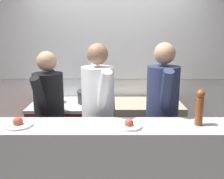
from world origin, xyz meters
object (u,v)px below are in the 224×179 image
(stock_pot, at_px, (53,97))
(pepper_mill, at_px, (201,107))
(sauce_pot, at_px, (91,96))
(oven_range, at_px, (74,133))
(plated_dish_main, at_px, (19,124))
(plated_dish_appetiser, at_px, (130,125))
(chef_sous, at_px, (99,113))
(chef_line, at_px, (163,112))
(chef_head_cook, at_px, (51,116))
(chefs_knife, at_px, (158,106))

(stock_pot, bearing_deg, pepper_mill, -36.61)
(sauce_pot, bearing_deg, oven_range, -173.62)
(stock_pot, distance_m, plated_dish_main, 1.23)
(plated_dish_appetiser, relative_size, chef_sous, 0.13)
(plated_dish_main, xyz_separation_m, chef_line, (1.41, 0.54, -0.07))
(plated_dish_appetiser, bearing_deg, plated_dish_main, 178.44)
(chef_head_cook, bearing_deg, chefs_knife, 29.65)
(sauce_pot, relative_size, pepper_mill, 1.07)
(pepper_mill, distance_m, chef_head_cook, 1.62)
(plated_dish_main, bearing_deg, plated_dish_appetiser, -1.56)
(chefs_knife, distance_m, plated_dish_main, 1.78)
(chefs_knife, xyz_separation_m, chef_sous, (-0.75, -0.52, 0.07))
(sauce_pot, height_order, chef_sous, chef_sous)
(sauce_pot, distance_m, chef_sous, 0.72)
(chefs_knife, bearing_deg, oven_range, 171.97)
(plated_dish_appetiser, bearing_deg, sauce_pot, 109.94)
(sauce_pot, relative_size, chef_line, 0.21)
(sauce_pot, xyz_separation_m, plated_dish_appetiser, (0.45, -1.25, 0.06))
(sauce_pot, height_order, chefs_knife, sauce_pot)
(pepper_mill, xyz_separation_m, chef_sous, (-0.95, 0.49, -0.22))
(stock_pot, distance_m, chef_sous, 0.98)
(chefs_knife, bearing_deg, chef_head_cook, -160.66)
(oven_range, relative_size, sauce_pot, 3.11)
(plated_dish_main, bearing_deg, chef_head_cook, 75.99)
(pepper_mill, bearing_deg, plated_dish_main, -179.02)
(oven_range, xyz_separation_m, chef_line, (1.11, -0.66, 0.52))
(chefs_knife, height_order, chef_head_cook, chef_head_cook)
(chef_sous, xyz_separation_m, chef_line, (0.71, 0.03, 0.00))
(chefs_knife, distance_m, pepper_mill, 1.07)
(stock_pot, distance_m, chef_line, 1.54)
(chefs_knife, height_order, chef_sous, chef_sous)
(stock_pot, bearing_deg, chef_head_cook, -79.86)
(oven_range, relative_size, chefs_knife, 2.94)
(oven_range, distance_m, stock_pot, 0.59)
(plated_dish_main, height_order, chef_sous, chef_sous)
(chef_line, bearing_deg, plated_dish_appetiser, -122.58)
(stock_pot, relative_size, chef_head_cook, 0.16)
(pepper_mill, height_order, chef_line, chef_line)
(chef_head_cook, bearing_deg, stock_pot, 110.44)
(chefs_knife, height_order, chef_line, chef_line)
(oven_range, bearing_deg, chef_line, -30.70)
(oven_range, distance_m, pepper_mill, 1.93)
(sauce_pot, relative_size, chefs_knife, 0.94)
(pepper_mill, bearing_deg, plated_dish_appetiser, -175.04)
(oven_range, bearing_deg, stock_pot, 173.62)
(pepper_mill, height_order, chef_head_cook, chef_head_cook)
(chef_line, bearing_deg, chefs_knife, 88.48)
(sauce_pot, bearing_deg, stock_pot, 179.67)
(stock_pot, bearing_deg, chefs_knife, -7.71)
(pepper_mill, bearing_deg, chef_sous, 152.71)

